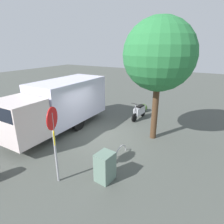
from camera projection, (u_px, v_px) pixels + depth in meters
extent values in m
plane|color=#4A4E48|center=(103.00, 136.00, 10.23)|extent=(60.00, 60.00, 0.00)
cylinder|color=black|center=(54.00, 117.00, 11.76)|extent=(0.90, 0.25, 0.90)
cylinder|color=black|center=(78.00, 122.00, 10.87)|extent=(0.90, 0.25, 0.90)
cube|color=silver|center=(69.00, 99.00, 11.26)|extent=(4.60, 2.21, 2.30)
cube|color=silver|center=(20.00, 120.00, 8.63)|extent=(1.80, 2.10, 1.90)
cube|color=black|center=(17.00, 108.00, 8.43)|extent=(1.82, 1.94, 0.60)
cylinder|color=black|center=(134.00, 117.00, 12.08)|extent=(0.57, 0.15, 0.56)
cylinder|color=black|center=(143.00, 112.00, 13.04)|extent=(0.57, 0.15, 0.56)
cube|color=silver|center=(139.00, 111.00, 12.51)|extent=(1.12, 0.42, 0.48)
cube|color=black|center=(140.00, 106.00, 12.49)|extent=(0.66, 0.34, 0.12)
cylinder|color=slate|center=(135.00, 109.00, 11.94)|extent=(0.29, 0.09, 0.69)
cylinder|color=black|center=(135.00, 104.00, 11.82)|extent=(0.09, 0.55, 0.04)
cylinder|color=#9E9EA3|center=(55.00, 149.00, 6.42)|extent=(0.08, 0.08, 2.60)
cylinder|color=red|center=(52.00, 119.00, 6.05)|extent=(0.71, 0.32, 0.76)
cube|color=yellow|center=(54.00, 137.00, 6.26)|extent=(0.33, 0.33, 0.44)
cylinder|color=#47301E|center=(155.00, 110.00, 9.57)|extent=(0.31, 0.31, 3.04)
sphere|color=#2A773D|center=(159.00, 55.00, 8.68)|extent=(3.37, 3.37, 3.37)
cube|color=slate|center=(105.00, 167.00, 6.75)|extent=(0.70, 0.61, 1.07)
torus|color=#B7B7BC|center=(121.00, 154.00, 8.55)|extent=(0.85, 0.15, 0.85)
ellipsoid|color=#436C27|center=(143.00, 108.00, 13.99)|extent=(0.79, 0.65, 0.54)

